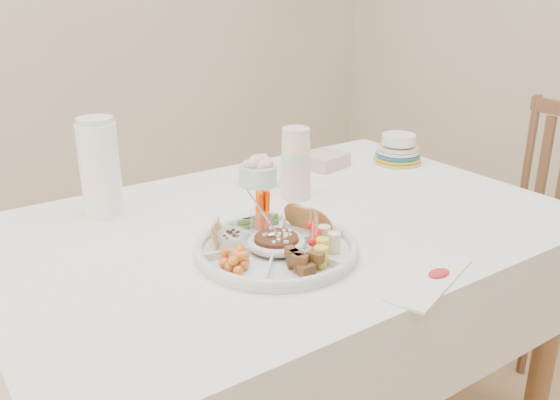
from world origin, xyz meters
TOP-DOWN VIEW (x-y plane):
  - dining_table at (0.00, 0.00)m, footprint 1.52×1.02m
  - chair at (1.10, -0.06)m, footprint 0.42×0.42m
  - party_tray at (-0.13, -0.15)m, footprint 0.45×0.45m
  - bean_dip at (-0.13, -0.15)m, footprint 0.12×0.12m
  - tortillas at (-0.01, -0.11)m, footprint 0.13×0.13m
  - carrot_cucumber at (-0.10, -0.03)m, footprint 0.14×0.14m
  - pita_raisins at (-0.23, -0.07)m, footprint 0.12×0.12m
  - cherries at (-0.25, -0.19)m, footprint 0.12×0.12m
  - granola_chunks at (-0.16, -0.28)m, footprint 0.11×0.11m
  - banana_tomato at (-0.03, -0.24)m, footprint 0.12×0.12m
  - cup_stack at (0.13, 0.13)m, footprint 0.10×0.10m
  - thermos at (-0.38, 0.33)m, footprint 0.11×0.11m
  - flower_bowl at (0.11, 0.29)m, footprint 0.15×0.15m
  - napkin_stack at (0.39, 0.31)m, footprint 0.16×0.15m
  - plate_stack at (0.64, 0.21)m, footprint 0.22×0.22m
  - placemat at (0.07, -0.45)m, footprint 0.30×0.18m

SIDE VIEW (x-z plane):
  - dining_table at x=0.00m, z-range 0.00..0.76m
  - chair at x=1.10m, z-range 0.00..0.95m
  - placemat at x=0.07m, z-range 0.76..0.76m
  - party_tray at x=-0.13m, z-range 0.76..0.80m
  - napkin_stack at x=0.39m, z-range 0.76..0.81m
  - bean_dip at x=-0.13m, z-range 0.77..0.81m
  - cherries at x=-0.25m, z-range 0.77..0.81m
  - granola_chunks at x=-0.16m, z-range 0.77..0.82m
  - tortillas at x=-0.01m, z-range 0.77..0.83m
  - pita_raisins at x=-0.23m, z-range 0.77..0.83m
  - flower_bowl at x=0.11m, z-range 0.76..0.85m
  - plate_stack at x=0.64m, z-range 0.76..0.86m
  - banana_tomato at x=-0.03m, z-range 0.78..0.86m
  - carrot_cucumber at x=-0.10m, z-range 0.77..0.87m
  - cup_stack at x=0.13m, z-range 0.76..1.00m
  - thermos at x=-0.38m, z-range 0.76..1.03m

